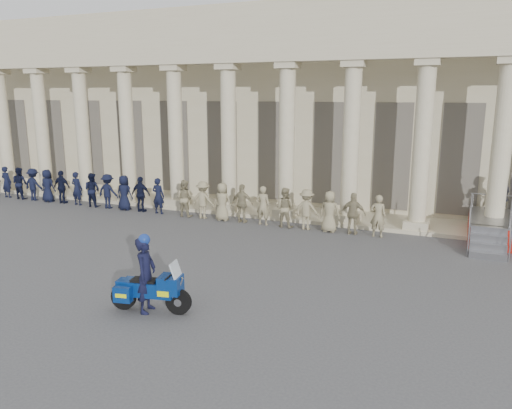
% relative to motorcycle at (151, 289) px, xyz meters
% --- Properties ---
extents(ground, '(90.00, 90.00, 0.00)m').
position_rel_motorcycle_xyz_m(ground, '(-1.37, 1.79, -0.56)').
color(ground, '#444447').
rests_on(ground, ground).
extents(building, '(40.00, 12.50, 9.00)m').
position_rel_motorcycle_xyz_m(building, '(-1.37, 16.54, 3.97)').
color(building, tan).
rests_on(building, ground).
extents(officer_rank, '(19.95, 0.59, 1.57)m').
position_rel_motorcycle_xyz_m(officer_rank, '(-5.79, 8.53, 0.22)').
color(officer_rank, black).
rests_on(officer_rank, ground).
extents(motorcycle, '(2.00, 0.96, 1.29)m').
position_rel_motorcycle_xyz_m(motorcycle, '(0.00, 0.00, 0.00)').
color(motorcycle, black).
rests_on(motorcycle, ground).
extents(rider, '(0.56, 0.74, 1.92)m').
position_rel_motorcycle_xyz_m(rider, '(-0.11, -0.02, 0.39)').
color(rider, black).
rests_on(rider, ground).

